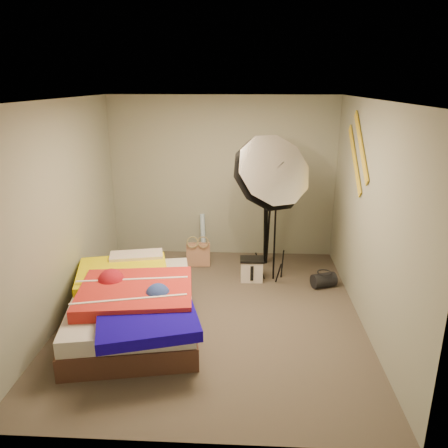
# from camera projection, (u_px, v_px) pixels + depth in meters

# --- Properties ---
(floor) EXTENTS (4.00, 4.00, 0.00)m
(floor) POSITION_uv_depth(u_px,v_px,m) (213.00, 313.00, 5.30)
(floor) COLOR brown
(floor) RESTS_ON ground
(ceiling) EXTENTS (4.00, 4.00, 0.00)m
(ceiling) POSITION_uv_depth(u_px,v_px,m) (211.00, 100.00, 4.52)
(ceiling) COLOR silver
(ceiling) RESTS_ON wall_back
(wall_back) EXTENTS (3.50, 0.00, 3.50)m
(wall_back) POSITION_uv_depth(u_px,v_px,m) (222.00, 178.00, 6.81)
(wall_back) COLOR gray
(wall_back) RESTS_ON floor
(wall_front) EXTENTS (3.50, 0.00, 3.50)m
(wall_front) POSITION_uv_depth(u_px,v_px,m) (189.00, 299.00, 3.01)
(wall_front) COLOR gray
(wall_front) RESTS_ON floor
(wall_left) EXTENTS (0.00, 4.00, 4.00)m
(wall_left) POSITION_uv_depth(u_px,v_px,m) (60.00, 213.00, 5.00)
(wall_left) COLOR gray
(wall_left) RESTS_ON floor
(wall_right) EXTENTS (0.00, 4.00, 4.00)m
(wall_right) POSITION_uv_depth(u_px,v_px,m) (370.00, 218.00, 4.82)
(wall_right) COLOR gray
(wall_right) RESTS_ON floor
(tote_bag) EXTENTS (0.36, 0.17, 0.37)m
(tote_bag) POSITION_uv_depth(u_px,v_px,m) (198.00, 255.00, 6.63)
(tote_bag) COLOR tan
(tote_bag) RESTS_ON floor
(wrapping_roll) EXTENTS (0.12, 0.20, 0.67)m
(wrapping_roll) POSITION_uv_depth(u_px,v_px,m) (203.00, 235.00, 7.01)
(wrapping_roll) COLOR #609ED8
(wrapping_roll) RESTS_ON floor
(camera_case) EXTENTS (0.31, 0.23, 0.30)m
(camera_case) POSITION_uv_depth(u_px,v_px,m) (252.00, 270.00, 6.14)
(camera_case) COLOR silver
(camera_case) RESTS_ON floor
(duffel_bag) EXTENTS (0.37, 0.30, 0.20)m
(duffel_bag) POSITION_uv_depth(u_px,v_px,m) (324.00, 280.00, 5.96)
(duffel_bag) COLOR black
(duffel_bag) RESTS_ON floor
(wall_stripe_upper) EXTENTS (0.02, 0.91, 0.78)m
(wall_stripe_upper) POSITION_uv_depth(u_px,v_px,m) (361.00, 146.00, 5.17)
(wall_stripe_upper) COLOR gold
(wall_stripe_upper) RESTS_ON wall_right
(wall_stripe_lower) EXTENTS (0.02, 0.91, 0.78)m
(wall_stripe_lower) POSITION_uv_depth(u_px,v_px,m) (355.00, 159.00, 5.47)
(wall_stripe_lower) COLOR gold
(wall_stripe_lower) RESTS_ON wall_right
(bed) EXTENTS (1.73, 2.24, 0.56)m
(bed) POSITION_uv_depth(u_px,v_px,m) (134.00, 303.00, 4.95)
(bed) COLOR #4D2E23
(bed) RESTS_ON floor
(photo_umbrella) EXTENTS (1.09, 1.10, 2.16)m
(photo_umbrella) POSITION_uv_depth(u_px,v_px,m) (270.00, 174.00, 5.58)
(photo_umbrella) COLOR black
(photo_umbrella) RESTS_ON floor
(camera_tripod) EXTENTS (0.08, 0.08, 1.33)m
(camera_tripod) POSITION_uv_depth(u_px,v_px,m) (267.00, 216.00, 6.53)
(camera_tripod) COLOR black
(camera_tripod) RESTS_ON floor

